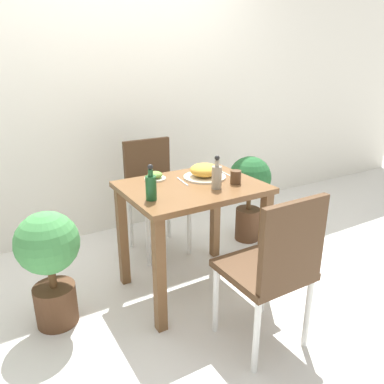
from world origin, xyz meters
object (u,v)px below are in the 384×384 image
Objects in this scene: chair_far at (154,189)px; potted_plant_right at (249,188)px; sauce_bottle at (217,176)px; potted_plant_left at (49,258)px; chair_near at (274,265)px; side_plate at (155,176)px; food_plate at (205,172)px; condiment_bottle at (151,186)px; drink_cup at (236,177)px.

chair_far reaches higher than potted_plant_right.
sauce_bottle reaches higher than potted_plant_left.
potted_plant_right is at bearing -123.64° from chair_near.
side_plate is (-0.22, 0.94, 0.26)m from chair_near.
food_plate is 1.36× the size of condiment_bottle.
chair_near is 1.00m from side_plate.
sauce_bottle is (-0.16, -0.01, 0.04)m from drink_cup.
chair_far is 4.31× the size of sauce_bottle.
potted_plant_left is at bearing 169.46° from drink_cup.
sauce_bottle is at bearing -85.92° from chair_far.
chair_far is at bearing 159.50° from potted_plant_right.
drink_cup is 0.59m from condiment_bottle.
potted_plant_right is at bearing 9.83° from side_plate.
potted_plant_left is 0.96× the size of potted_plant_right.
chair_far is at bearing 94.08° from sauce_bottle.
potted_plant_left is (-1.05, 0.01, -0.36)m from food_plate.
chair_far is 6.36× the size of side_plate.
chair_near reaches higher than side_plate.
food_plate is at bearing 21.91° from condiment_bottle.
chair_near is 1.21× the size of potted_plant_right.
potted_plant_right is (0.74, 1.11, -0.04)m from chair_near.
drink_cup is 1.23m from potted_plant_left.
potted_plant_left is (-0.56, 0.21, -0.40)m from condiment_bottle.
potted_plant_right is (0.55, 0.51, -0.32)m from drink_cup.
potted_plant_right reaches higher than potted_plant_left.
chair_far is at bearing 31.72° from potted_plant_left.
side_plate is at bearing 9.84° from potted_plant_left.
potted_plant_right is (0.70, 0.52, -0.36)m from sauce_bottle.
chair_near is 0.69m from drink_cup.
food_plate reaches higher than potted_plant_left.
food_plate is 1.11m from potted_plant_left.
sauce_bottle is at bearing -103.70° from food_plate.
chair_near is 1.00× the size of chair_far.
side_plate is 0.68× the size of condiment_bottle.
chair_near is at bearing -76.93° from side_plate.
sauce_bottle is at bearing -12.98° from potted_plant_left.
side_plate reaches higher than potted_plant_left.
condiment_bottle is (-0.18, -0.33, 0.06)m from side_plate.
chair_near is 0.86m from food_plate.
chair_far is 1.26× the size of potted_plant_left.
food_plate is 0.40× the size of potted_plant_left.
chair_near is at bearing -93.26° from sauce_bottle.
drink_cup reaches higher than side_plate.
potted_plant_left is at bearing -148.28° from chair_far.
side_plate is at bearing -113.32° from chair_far.
chair_near is 1.39m from chair_far.
drink_cup is (0.19, 0.60, 0.28)m from chair_near.
sauce_bottle reaches higher than food_plate.
condiment_bottle is (-0.38, -0.79, 0.32)m from chair_far.
side_plate is 0.83m from potted_plant_left.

